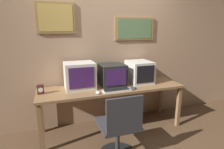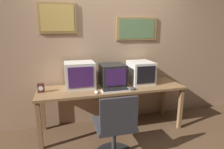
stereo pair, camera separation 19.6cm
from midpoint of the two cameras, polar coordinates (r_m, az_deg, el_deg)
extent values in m
cube|color=tan|center=(3.17, -0.06, 8.35)|extent=(8.00, 0.05, 2.60)
cube|color=olive|center=(3.02, -14.44, 16.30)|extent=(0.55, 0.02, 0.45)
cube|color=#B79347|center=(3.00, -14.43, 16.31)|extent=(0.49, 0.01, 0.39)
cube|color=olive|center=(3.30, 9.33, 13.57)|extent=(0.72, 0.02, 0.38)
cube|color=#56754C|center=(3.29, 9.43, 13.56)|extent=(0.63, 0.01, 0.33)
cube|color=olive|center=(2.92, 1.93, -4.14)|extent=(2.24, 0.63, 0.04)
cube|color=olive|center=(2.72, -19.30, -14.69)|extent=(0.06, 0.06, 0.68)
cube|color=olive|center=(3.30, 21.74, -9.70)|extent=(0.06, 0.06, 0.68)
cube|color=olive|center=(3.20, -18.67, -10.17)|extent=(0.06, 0.06, 0.68)
cube|color=olive|center=(3.70, 16.82, -6.69)|extent=(0.06, 0.06, 0.68)
cube|color=beige|center=(2.86, -7.88, -0.16)|extent=(0.44, 0.36, 0.40)
cube|color=#3D1E56|center=(2.68, -7.38, -0.92)|extent=(0.36, 0.01, 0.30)
cube|color=black|center=(2.97, 2.08, -0.10)|extent=(0.38, 0.38, 0.34)
cube|color=#3D1E56|center=(2.79, 3.25, -0.89)|extent=(0.31, 0.01, 0.26)
cube|color=beige|center=(3.14, 10.49, 0.65)|extent=(0.37, 0.42, 0.36)
cube|color=black|center=(2.95, 12.28, -0.14)|extent=(0.30, 0.01, 0.27)
cube|color=beige|center=(2.72, 3.25, -4.89)|extent=(0.42, 0.14, 0.02)
cube|color=black|center=(2.72, 3.26, -4.63)|extent=(0.38, 0.12, 0.00)
ellipsoid|color=#282D3D|center=(2.82, 8.40, -4.18)|extent=(0.07, 0.12, 0.04)
ellipsoid|color=silver|center=(2.63, -2.65, -5.39)|extent=(0.06, 0.10, 0.04)
cube|color=#4C231E|center=(2.80, -18.97, -3.88)|extent=(0.09, 0.05, 0.13)
cylinder|color=white|center=(2.78, -19.01, -4.05)|extent=(0.07, 0.01, 0.07)
cylinder|color=#282828|center=(2.52, 2.91, -19.27)|extent=(0.06, 0.06, 0.40)
cube|color=#2D2D33|center=(2.41, 2.98, -14.86)|extent=(0.47, 0.47, 0.04)
cube|color=#2D2D33|center=(2.12, 4.92, -12.25)|extent=(0.44, 0.04, 0.41)
camera|label=1|loc=(0.10, -88.04, 0.48)|focal=30.00mm
camera|label=2|loc=(0.10, 91.96, -0.48)|focal=30.00mm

